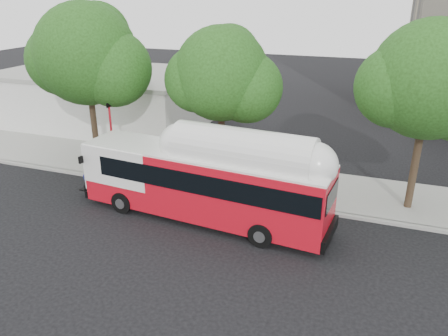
{
  "coord_description": "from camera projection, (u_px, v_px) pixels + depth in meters",
  "views": [
    {
      "loc": [
        6.97,
        -15.67,
        10.15
      ],
      "look_at": [
        0.23,
        3.0,
        2.08
      ],
      "focal_mm": 35.0,
      "sensor_mm": 36.0,
      "label": 1
    }
  ],
  "objects": [
    {
      "name": "signal_pole",
      "position": [
        112.0,
        140.0,
        24.93
      ],
      "size": [
        0.13,
        0.42,
        4.42
      ],
      "color": "red",
      "rests_on": "ground"
    },
    {
      "name": "street_tree_left",
      "position": [
        94.0,
        58.0,
        24.71
      ],
      "size": [
        6.67,
        5.8,
        9.74
      ],
      "color": "#2D2116",
      "rests_on": "ground"
    },
    {
      "name": "ground",
      "position": [
        197.0,
        234.0,
        19.67
      ],
      "size": [
        120.0,
        120.0,
        0.0
      ],
      "primitive_type": "plane",
      "color": "black",
      "rests_on": "ground"
    },
    {
      "name": "red_curb_segment",
      "position": [
        174.0,
        188.0,
        23.98
      ],
      "size": [
        10.0,
        0.32,
        0.16
      ],
      "primitive_type": "cube",
      "color": "maroon",
      "rests_on": "ground"
    },
    {
      "name": "transit_bus",
      "position": [
        205.0,
        185.0,
        20.34
      ],
      "size": [
        13.0,
        3.71,
        3.79
      ],
      "rotation": [
        0.0,
        0.0,
        -0.09
      ],
      "color": "red",
      "rests_on": "ground"
    },
    {
      "name": "street_tree_mid",
      "position": [
        229.0,
        78.0,
        22.91
      ],
      "size": [
        5.75,
        5.0,
        8.62
      ],
      "color": "#2D2116",
      "rests_on": "ground"
    },
    {
      "name": "low_commercial_bldg",
      "position": [
        105.0,
        97.0,
        35.46
      ],
      "size": [
        16.2,
        10.2,
        4.25
      ],
      "color": "silver",
      "rests_on": "ground"
    },
    {
      "name": "curb_strip",
      "position": [
        226.0,
        197.0,
        23.04
      ],
      "size": [
        60.0,
        0.3,
        0.15
      ],
      "primitive_type": "cube",
      "color": "gray",
      "rests_on": "ground"
    },
    {
      "name": "street_tree_right",
      "position": [
        440.0,
        85.0,
        19.46
      ],
      "size": [
        6.21,
        5.4,
        9.18
      ],
      "color": "#2D2116",
      "rests_on": "ground"
    },
    {
      "name": "sidewalk",
      "position": [
        241.0,
        178.0,
        25.31
      ],
      "size": [
        60.0,
        5.0,
        0.15
      ],
      "primitive_type": "cube",
      "color": "gray",
      "rests_on": "ground"
    }
  ]
}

